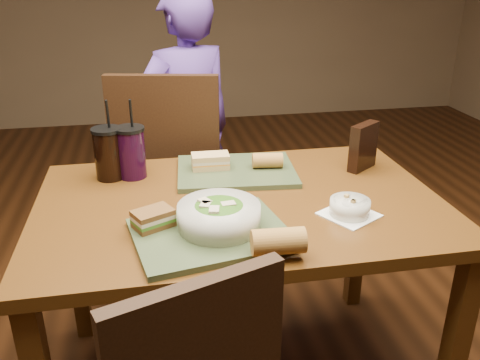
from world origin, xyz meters
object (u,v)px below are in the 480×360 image
salad_bowl (219,214)px  baguette_near (278,241)px  tray_near (211,234)px  cup_cola (109,153)px  chair_far (166,174)px  tray_far (236,171)px  diner (187,132)px  soup_bowl (350,207)px  chip_bag (363,147)px  sandwich_far (210,161)px  cup_berry (131,152)px  baguette_far (267,160)px  dining_table (240,225)px  sandwich_near (153,218)px

salad_bowl → baguette_near: size_ratio=1.70×
salad_bowl → tray_near: bearing=-141.6°
cup_cola → chair_far: bearing=63.1°
tray_near → tray_far: 0.47m
diner → soup_bowl: 1.17m
salad_bowl → chip_bag: size_ratio=1.35×
tray_near → tray_far: (0.15, 0.44, 0.00)m
sandwich_far → cup_berry: bearing=177.0°
diner → tray_far: 0.72m
sandwich_far → baguette_near: bearing=-81.5°
baguette_far → cup_cola: 0.56m
baguette_far → chip_bag: 0.36m
salad_bowl → soup_bowl: bearing=4.6°
dining_table → chair_far: 0.71m
diner → cup_berry: bearing=48.9°
sandwich_near → tray_near: bearing=-20.4°
chair_far → sandwich_far: chair_far is taller
tray_near → cup_cola: (-0.29, 0.49, 0.08)m
tray_far → soup_bowl: (0.28, -0.39, 0.02)m
tray_far → sandwich_far: bearing=164.2°
tray_near → salad_bowl: (0.03, 0.02, 0.05)m
baguette_near → diner: bearing=95.3°
dining_table → sandwich_near: 0.35m
diner → cup_cola: bearing=43.2°
dining_table → tray_near: tray_near is taller
soup_bowl → chip_bag: (0.19, 0.35, 0.06)m
chair_far → chip_bag: bearing=-34.5°
baguette_far → sandwich_near: bearing=-138.0°
chair_far → diner: bearing=65.1°
dining_table → chair_far: bearing=107.6°
tray_far → chip_bag: size_ratio=2.43×
dining_table → baguette_far: baguette_far is taller
diner → soup_bowl: bearing=89.1°
chair_far → cup_berry: 0.50m
diner → salad_bowl: size_ratio=5.90×
dining_table → chip_bag: chip_bag is taller
tray_far → chip_bag: 0.47m
cup_cola → dining_table: bearing=-32.4°
diner → salad_bowl: diner is taller
chip_bag → sandwich_far: bearing=137.6°
diner → chip_bag: bearing=107.2°
chip_bag → baguette_far: bearing=139.0°
diner → cup_cola: (-0.33, -0.67, 0.15)m
tray_far → sandwich_near: 0.50m
sandwich_far → cup_berry: 0.28m
cup_cola → chip_bag: cup_cola is taller
cup_cola → sandwich_near: bearing=-72.2°
diner → soup_bowl: (0.40, -1.10, 0.09)m
tray_far → tray_near: bearing=-109.0°
dining_table → soup_bowl: bearing=-28.8°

